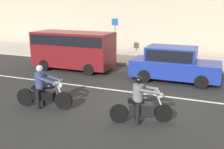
{
  "coord_description": "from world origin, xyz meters",
  "views": [
    {
      "loc": [
        2.67,
        -9.63,
        3.75
      ],
      "look_at": [
        -1.04,
        -0.48,
        1.11
      ],
      "focal_mm": 42.36,
      "sensor_mm": 36.0,
      "label": 1
    }
  ],
  "objects": [
    {
      "name": "motorcycle_with_rider_denim_blue",
      "position": [
        -3.17,
        -1.99,
        0.66
      ],
      "size": [
        2.22,
        0.74,
        1.61
      ],
      "color": "black",
      "rests_on": "ground_plane"
    },
    {
      "name": "parked_sedan_cobalt_blue",
      "position": [
        0.7,
        3.4,
        0.88
      ],
      "size": [
        4.33,
        1.82,
        1.72
      ],
      "color": "navy",
      "rests_on": "ground_plane"
    },
    {
      "name": "parked_van_maroon",
      "position": [
        -5.14,
        3.64,
        1.28
      ],
      "size": [
        4.66,
        1.96,
        2.2
      ],
      "color": "maroon",
      "rests_on": "ground_plane"
    },
    {
      "name": "sidewalk_slab",
      "position": [
        0.0,
        8.0,
        0.07
      ],
      "size": [
        40.0,
        4.4,
        0.14
      ],
      "primitive_type": "cube",
      "color": "#A8A399",
      "rests_on": "ground_plane"
    },
    {
      "name": "ground_plane",
      "position": [
        0.0,
        0.0,
        0.0
      ],
      "size": [
        80.0,
        80.0,
        0.0
      ],
      "primitive_type": "plane",
      "color": "#272727"
    },
    {
      "name": "motorcycle_with_rider_gray",
      "position": [
        0.54,
        -1.87,
        0.64
      ],
      "size": [
        1.94,
        1.01,
        1.56
      ],
      "color": "black",
      "rests_on": "ground_plane"
    },
    {
      "name": "street_sign_post",
      "position": [
        -3.79,
        6.85,
        1.78
      ],
      "size": [
        0.44,
        0.08,
        2.72
      ],
      "color": "gray",
      "rests_on": "sidewalk_slab"
    },
    {
      "name": "lane_marking_stripe",
      "position": [
        0.14,
        0.9,
        0.0
      ],
      "size": [
        18.0,
        0.14,
        0.01
      ],
      "primitive_type": "cube",
      "color": "silver",
      "rests_on": "ground_plane"
    }
  ]
}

